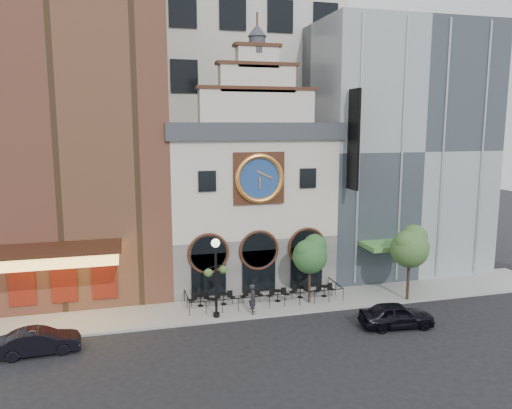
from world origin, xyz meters
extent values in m
plane|color=black|center=(0.00, 0.00, 0.00)|extent=(120.00, 120.00, 0.00)
cube|color=gray|center=(0.00, 2.50, 0.07)|extent=(44.00, 5.00, 0.15)
cube|color=#605E5B|center=(0.00, 8.00, 2.15)|extent=(12.00, 8.00, 4.00)
cube|color=#BDB3A6|center=(0.00, 8.00, 7.65)|extent=(12.00, 8.00, 7.00)
cube|color=#2D3035|center=(0.00, 8.00, 11.75)|extent=(12.60, 8.60, 1.20)
cube|color=#3A1D11|center=(0.00, 3.92, 8.55)|extent=(3.60, 0.25, 3.60)
cylinder|color=navy|center=(0.00, 3.78, 8.55)|extent=(3.10, 0.12, 3.10)
torus|color=#E69743|center=(0.00, 3.70, 8.55)|extent=(3.46, 0.36, 3.46)
cylinder|color=#2D3035|center=(0.00, 4.40, 17.45)|extent=(1.10, 1.10, 1.10)
cone|color=#2D3035|center=(0.00, 4.40, 18.40)|extent=(1.30, 1.30, 0.80)
cube|color=brown|center=(-13.00, 10.00, 12.65)|extent=(14.00, 12.00, 25.00)
cube|color=#FFBF59|center=(-13.00, 2.30, 4.35)|extent=(7.00, 3.40, 0.70)
cube|color=#3A1D11|center=(-13.00, 2.30, 4.80)|extent=(7.40, 3.80, 0.15)
cube|color=#62180D|center=(-13.00, 3.95, 2.15)|extent=(5.60, 0.15, 2.60)
cube|color=gray|center=(13.00, 10.00, 10.15)|extent=(14.00, 12.00, 20.00)
cube|color=#519041|center=(10.00, 2.80, 3.45)|extent=(4.50, 2.40, 0.35)
cube|color=black|center=(6.60, 3.00, 11.15)|extent=(0.18, 1.60, 7.00)
cube|color=#B8B1A6|center=(0.00, 20.00, 20.00)|extent=(20.00, 16.00, 40.00)
cylinder|color=black|center=(-4.36, 2.81, 0.89)|extent=(0.68, 0.68, 0.03)
cylinder|color=black|center=(-4.36, 2.81, 0.52)|extent=(0.06, 0.06, 0.72)
cylinder|color=black|center=(-2.79, 2.69, 0.89)|extent=(0.68, 0.68, 0.03)
cylinder|color=black|center=(-2.79, 2.69, 0.52)|extent=(0.06, 0.06, 0.72)
cylinder|color=black|center=(-0.85, 2.66, 0.89)|extent=(0.68, 0.68, 0.03)
cylinder|color=black|center=(-0.85, 2.66, 0.52)|extent=(0.06, 0.06, 0.72)
cylinder|color=black|center=(0.92, 2.35, 0.89)|extent=(0.68, 0.68, 0.03)
cylinder|color=black|center=(0.92, 2.35, 0.52)|extent=(0.06, 0.06, 0.72)
cylinder|color=black|center=(2.69, 2.64, 0.89)|extent=(0.68, 0.68, 0.03)
cylinder|color=black|center=(2.69, 2.64, 0.52)|extent=(0.06, 0.06, 0.72)
cylinder|color=black|center=(4.41, 2.44, 0.89)|extent=(0.68, 0.68, 0.03)
cylinder|color=black|center=(4.41, 2.44, 0.52)|extent=(0.06, 0.06, 0.72)
imported|color=black|center=(6.69, -3.41, 0.77)|extent=(4.67, 2.26, 1.54)
imported|color=black|center=(-13.76, -1.63, 0.70)|extent=(4.33, 1.79, 1.39)
imported|color=black|center=(-1.27, 0.65, 1.12)|extent=(0.64, 0.81, 1.94)
cylinder|color=black|center=(-3.67, 0.66, 2.46)|extent=(0.17, 0.17, 4.62)
cylinder|color=black|center=(-3.67, 0.66, 0.29)|extent=(0.41, 0.41, 0.28)
sphere|color=white|center=(-3.67, 0.66, 4.96)|extent=(0.55, 0.55, 0.55)
sphere|color=#365D25|center=(-4.18, 0.45, 3.15)|extent=(0.52, 0.52, 0.52)
sphere|color=#365D25|center=(-3.16, 0.88, 3.15)|extent=(0.52, 0.52, 0.52)
cylinder|color=#382619|center=(2.95, 1.59, 1.41)|extent=(0.18, 0.18, 2.53)
sphere|color=#215120|center=(2.95, 1.59, 3.40)|extent=(2.35, 2.35, 2.35)
sphere|color=#215120|center=(3.40, 1.86, 4.03)|extent=(1.63, 1.63, 1.63)
sphere|color=#215120|center=(2.58, 1.41, 3.85)|extent=(1.45, 1.45, 1.45)
cylinder|color=#382619|center=(9.79, 0.40, 1.56)|extent=(0.20, 0.20, 2.81)
sphere|color=#345A23|center=(9.79, 0.40, 3.77)|extent=(2.61, 2.61, 2.61)
sphere|color=#345A23|center=(10.29, 0.70, 4.47)|extent=(1.81, 1.81, 1.81)
sphere|color=#345A23|center=(9.38, 0.20, 4.27)|extent=(1.61, 1.61, 1.61)
camera|label=1|loc=(-9.01, -29.04, 12.28)|focal=35.00mm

